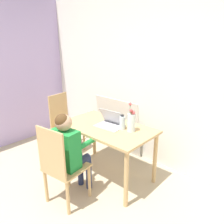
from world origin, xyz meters
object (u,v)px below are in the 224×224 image
chair_occupied (61,166)px  water_bottle (122,123)px  person_seated (69,147)px  flower_vase (131,121)px  chair_spare (65,123)px  laptop (111,122)px

chair_occupied → water_bottle: size_ratio=5.00×
water_bottle → person_seated: bearing=-109.5°
flower_vase → water_bottle: size_ratio=1.89×
chair_occupied → chair_spare: (-1.00, 0.79, 0.00)m
flower_vase → person_seated: bearing=-117.1°
laptop → flower_vase: size_ratio=1.01×
flower_vase → chair_spare: bearing=179.8°
person_seated → water_bottle: person_seated is taller
person_seated → water_bottle: (0.23, 0.64, 0.16)m
laptop → chair_occupied: bearing=-97.0°
laptop → person_seated: bearing=-98.9°
flower_vase → water_bottle: bearing=-166.8°
chair_spare → laptop: bearing=-101.1°
chair_spare → flower_vase: flower_vase is taller
laptop → water_bottle: size_ratio=1.92×
flower_vase → laptop: bearing=-171.9°
chair_occupied → water_bottle: (0.21, 0.76, 0.33)m
water_bottle → flower_vase: bearing=13.2°
laptop → water_bottle: laptop is taller
chair_spare → chair_occupied: bearing=-136.9°
chair_occupied → flower_vase: (0.33, 0.79, 0.37)m
chair_occupied → flower_vase: bearing=-119.5°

